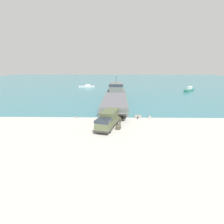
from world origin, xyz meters
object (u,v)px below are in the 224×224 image
military_truck (108,119)px  mooring_bollard (138,117)px  landing_craft (116,95)px  moored_boat_a (87,86)px  cargo_crate (118,127)px  soldier_on_ramp (120,121)px  moored_boat_c (189,90)px  moored_boat_b (114,88)px

military_truck → mooring_bollard: (6.42, 5.72, -1.23)m
landing_craft → moored_boat_a: 38.97m
landing_craft → mooring_bollard: landing_craft is taller
landing_craft → cargo_crate: bearing=-87.4°
landing_craft → moored_boat_a: landing_craft is taller
moored_boat_a → mooring_bollard: size_ratio=12.47×
soldier_on_ramp → moored_boat_a: 63.02m
landing_craft → mooring_bollard: size_ratio=54.11×
moored_boat_c → soldier_on_ramp: bearing=94.9°
landing_craft → soldier_on_ramp: size_ratio=21.98×
landing_craft → moored_boat_b: landing_craft is taller
landing_craft → soldier_on_ramp: 25.13m
soldier_on_ramp → cargo_crate: size_ratio=1.79×
landing_craft → military_truck: (-1.46, -26.24, -0.23)m
military_truck → cargo_crate: (1.97, -0.98, -1.21)m
mooring_bollard → moored_boat_c: bearing=55.9°
moored_boat_a → mooring_bollard: 59.86m
moored_boat_a → mooring_bollard: (20.31, -56.31, -0.13)m
military_truck → moored_boat_c: military_truck is taller
soldier_on_ramp → mooring_bollard: (4.09, 4.59, -0.61)m
military_truck → cargo_crate: military_truck is taller
moored_boat_b → moored_boat_c: (34.32, -5.55, 0.02)m
military_truck → cargo_crate: bearing=78.5°
moored_boat_c → cargo_crate: bearing=95.8°
military_truck → moored_boat_c: size_ratio=1.07×
landing_craft → mooring_bollard: 21.16m
landing_craft → military_truck: landing_craft is taller
moored_boat_b → cargo_crate: (1.28, -54.54, -0.33)m
landing_craft → cargo_crate: size_ratio=39.42×
moored_boat_a → moored_boat_c: size_ratio=1.08×
military_truck → moored_boat_c: 59.42m
moored_boat_a → moored_boat_c: moored_boat_c is taller
moored_boat_c → mooring_bollard: 51.05m
moored_boat_b → mooring_bollard: moored_boat_b is taller
moored_boat_a → moored_boat_c: (48.90, -14.03, 0.24)m
moored_boat_c → moored_boat_b: bearing=30.6°
cargo_crate → moored_boat_b: bearing=91.3°
landing_craft → moored_boat_b: bearing=93.1°
mooring_bollard → moored_boat_b: bearing=96.8°
moored_boat_a → cargo_crate: bearing=-168.2°
soldier_on_ramp → mooring_bollard: 6.17m
moored_boat_a → cargo_crate: size_ratio=9.09×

